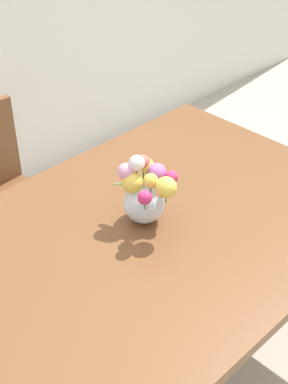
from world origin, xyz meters
The scene contains 3 objects.
ground_plane centered at (0.00, 0.00, 0.00)m, with size 12.00×12.00×0.00m, color #B7AD99.
dining_table centered at (0.00, 0.00, 0.68)m, with size 1.58×1.12×0.76m.
flower_vase centered at (-0.02, 0.04, 0.88)m, with size 0.19×0.24×0.26m.
Camera 1 is at (-1.11, -1.06, 1.98)m, focal length 51.75 mm.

